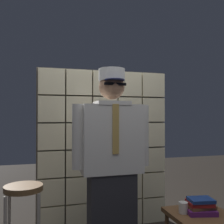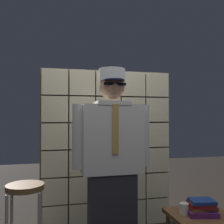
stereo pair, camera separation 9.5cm
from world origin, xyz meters
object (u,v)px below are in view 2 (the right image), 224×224
(side_table, at_px, (203,224))
(book_stack, at_px, (201,207))
(standing_person, at_px, (112,164))
(bar_stool, at_px, (25,206))
(coffee_mug, at_px, (184,209))

(side_table, bearing_deg, book_stack, 86.14)
(standing_person, relative_size, bar_stool, 2.38)
(book_stack, bearing_deg, standing_person, 159.66)
(standing_person, distance_m, side_table, 0.92)
(book_stack, distance_m, coffee_mug, 0.15)
(bar_stool, bearing_deg, side_table, -17.87)
(bar_stool, relative_size, book_stack, 2.74)
(bar_stool, relative_size, side_table, 1.43)
(bar_stool, bearing_deg, standing_person, -13.76)
(standing_person, xyz_separation_m, book_stack, (0.73, -0.27, -0.35))
(coffee_mug, bearing_deg, standing_person, 158.57)
(side_table, distance_m, coffee_mug, 0.19)
(standing_person, relative_size, coffee_mug, 14.37)
(standing_person, bearing_deg, book_stack, -21.44)
(standing_person, bearing_deg, bar_stool, 165.14)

